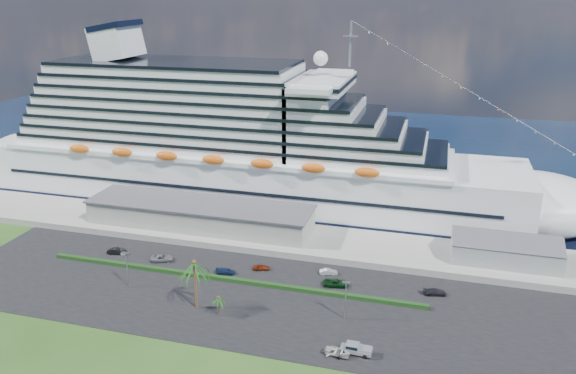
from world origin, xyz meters
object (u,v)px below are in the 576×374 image
(parked_car_3, at_px, (226,271))
(cruise_ship, at_px, (242,149))
(pickup_truck, at_px, (356,348))
(boat_trailer, at_px, (337,351))

(parked_car_3, bearing_deg, cruise_ship, 6.49)
(parked_car_3, xyz_separation_m, pickup_truck, (33.41, -21.69, 0.45))
(parked_car_3, relative_size, boat_trailer, 0.83)
(cruise_ship, distance_m, boat_trailer, 81.84)
(cruise_ship, height_order, pickup_truck, cruise_ship)
(cruise_ship, height_order, parked_car_3, cruise_ship)
(cruise_ship, xyz_separation_m, parked_car_3, (11.97, -44.98, -15.93))
(cruise_ship, xyz_separation_m, boat_trailer, (42.33, -68.29, -15.57))
(parked_car_3, distance_m, pickup_truck, 39.83)
(parked_car_3, relative_size, pickup_truck, 0.78)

